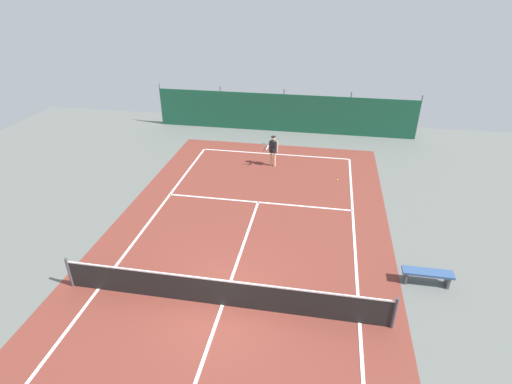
{
  "coord_description": "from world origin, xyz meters",
  "views": [
    {
      "loc": [
        2.63,
        -8.9,
        8.96
      ],
      "look_at": [
        0.03,
        5.71,
        0.9
      ],
      "focal_mm": 28.35,
      "sensor_mm": 36.0,
      "label": 1
    }
  ],
  "objects": [
    {
      "name": "courtside_bench",
      "position": [
        6.31,
        2.13,
        0.37
      ],
      "size": [
        1.6,
        0.4,
        0.49
      ],
      "color": "#335184",
      "rests_on": "ground"
    },
    {
      "name": "court_surface",
      "position": [
        0.0,
        0.0,
        0.0
      ],
      "size": [
        11.02,
        26.6,
        0.01
      ],
      "color": "brown",
      "rests_on": "ground"
    },
    {
      "name": "back_fence",
      "position": [
        -0.0,
        16.21,
        0.67
      ],
      "size": [
        16.3,
        0.98,
        2.7
      ],
      "color": "#195138",
      "rests_on": "ground"
    },
    {
      "name": "tennis_player",
      "position": [
        0.09,
        10.37,
        0.96
      ],
      "size": [
        0.83,
        0.66,
        1.64
      ],
      "rotation": [
        0.0,
        0.0,
        2.8
      ],
      "color": "#D8AD8C",
      "rests_on": "ground"
    },
    {
      "name": "ground_plane",
      "position": [
        0.0,
        0.0,
        0.0
      ],
      "size": [
        36.0,
        36.0,
        0.0
      ],
      "primitive_type": "plane",
      "color": "slate"
    },
    {
      "name": "tennis_net",
      "position": [
        0.0,
        0.0,
        0.51
      ],
      "size": [
        10.12,
        0.1,
        1.1
      ],
      "color": "black",
      "rests_on": "ground"
    },
    {
      "name": "tennis_ball_near_player",
      "position": [
        3.45,
        9.2,
        0.03
      ],
      "size": [
        0.07,
        0.07,
        0.07
      ],
      "primitive_type": "sphere",
      "color": "#CCDB33",
      "rests_on": "ground"
    }
  ]
}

